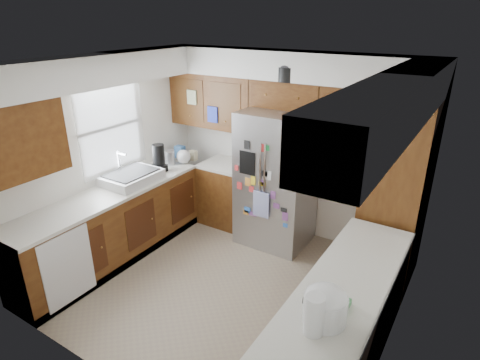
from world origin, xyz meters
name	(u,v)px	position (x,y,z in m)	size (l,w,h in m)	color
floor	(226,284)	(0.00, 0.00, 0.00)	(3.60, 3.60, 0.00)	gray
room_shell	(234,123)	(-0.11, 0.36, 1.82)	(3.64, 3.24, 2.52)	white
left_counter_run	(140,221)	(-1.36, 0.03, 0.43)	(1.36, 3.20, 0.92)	#44210D
right_counter_run	(341,332)	(1.50, -0.47, 0.42)	(0.63, 2.25, 0.92)	#44210D
pantry	(396,194)	(1.50, 1.15, 1.07)	(0.60, 0.90, 2.15)	#44210D
fridge	(276,179)	(0.00, 1.20, 0.90)	(0.90, 0.79, 1.80)	gray
bridge_cabinet	(288,94)	(0.00, 1.43, 1.98)	(0.96, 0.34, 0.35)	#44210D
fridge_top_items	(277,70)	(-0.12, 1.36, 2.27)	(0.68, 0.30, 0.26)	blue
sink_assembly	(131,177)	(-1.50, 0.10, 0.99)	(0.52, 0.70, 0.37)	silver
left_counter_clutter	(172,157)	(-1.45, 0.82, 1.05)	(0.37, 0.84, 0.38)	black
rice_cooker	(325,304)	(1.50, -0.97, 1.06)	(0.32, 0.31, 0.27)	white
paper_towel	(314,315)	(1.48, -1.12, 1.07)	(0.13, 0.13, 0.30)	white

